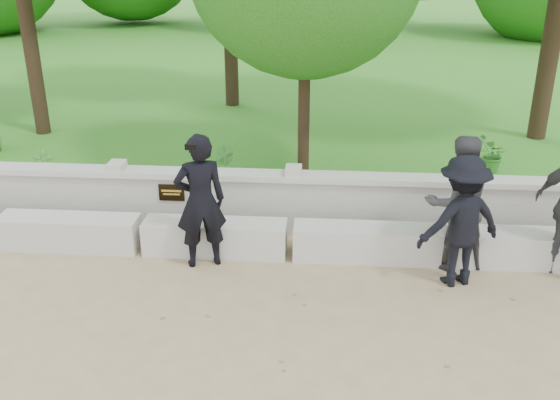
{
  "coord_description": "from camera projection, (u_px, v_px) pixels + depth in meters",
  "views": [
    {
      "loc": [
        2.45,
        -5.47,
        3.89
      ],
      "look_at": [
        1.88,
        1.73,
        0.87
      ],
      "focal_mm": 40.0,
      "sensor_mm": 36.0,
      "label": 1
    }
  ],
  "objects": [
    {
      "name": "concrete_bench",
      "position": [
        142.0,
        235.0,
        8.38
      ],
      "size": [
        11.9,
        0.45,
        0.45
      ],
      "color": "beige",
      "rests_on": "ground"
    },
    {
      "name": "lawn",
      "position": [
        251.0,
        69.0,
        19.54
      ],
      "size": [
        40.0,
        22.0,
        0.25
      ],
      "primitive_type": "cube",
      "color": "#31701B",
      "rests_on": "ground"
    },
    {
      "name": "visitor_mid",
      "position": [
        461.0,
        221.0,
        7.36
      ],
      "size": [
        1.2,
        0.94,
        1.63
      ],
      "color": "black",
      "rests_on": "ground"
    },
    {
      "name": "shrub_c",
      "position": [
        492.0,
        155.0,
        10.44
      ],
      "size": [
        0.7,
        0.72,
        0.6
      ],
      "primitive_type": "imported",
      "rotation": [
        0.0,
        0.0,
        4.04
      ],
      "color": "#347628",
      "rests_on": "lawn"
    },
    {
      "name": "shrub_a",
      "position": [
        45.0,
        171.0,
        9.66
      ],
      "size": [
        0.4,
        0.32,
        0.66
      ],
      "primitive_type": "imported",
      "rotation": [
        0.0,
        0.0,
        0.28
      ],
      "color": "#347628",
      "rests_on": "lawn"
    },
    {
      "name": "man_main",
      "position": [
        200.0,
        201.0,
        7.76
      ],
      "size": [
        0.75,
        0.69,
        1.76
      ],
      "color": "black",
      "rests_on": "ground"
    },
    {
      "name": "shrub_b",
      "position": [
        224.0,
        168.0,
        9.72
      ],
      "size": [
        0.46,
        0.48,
        0.68
      ],
      "primitive_type": "imported",
      "rotation": [
        0.0,
        0.0,
        2.19
      ],
      "color": "#347628",
      "rests_on": "lawn"
    },
    {
      "name": "ground",
      "position": [
        93.0,
        330.0,
        6.72
      ],
      "size": [
        80.0,
        80.0,
        0.0
      ],
      "primitive_type": "plane",
      "color": "tan",
      "rests_on": "ground"
    },
    {
      "name": "visitor_left",
      "position": [
        457.0,
        203.0,
        7.73
      ],
      "size": [
        0.98,
        0.85,
        1.74
      ],
      "color": "#38383D",
      "rests_on": "ground"
    },
    {
      "name": "parapet_wall",
      "position": [
        154.0,
        198.0,
        8.93
      ],
      "size": [
        12.5,
        0.35,
        0.9
      ],
      "color": "beige",
      "rests_on": "ground"
    }
  ]
}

